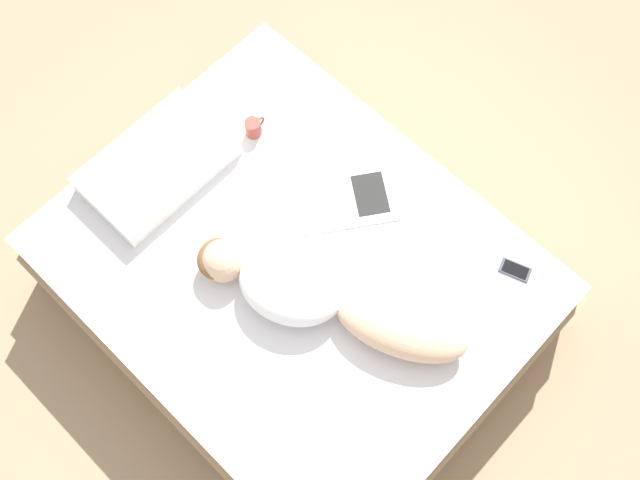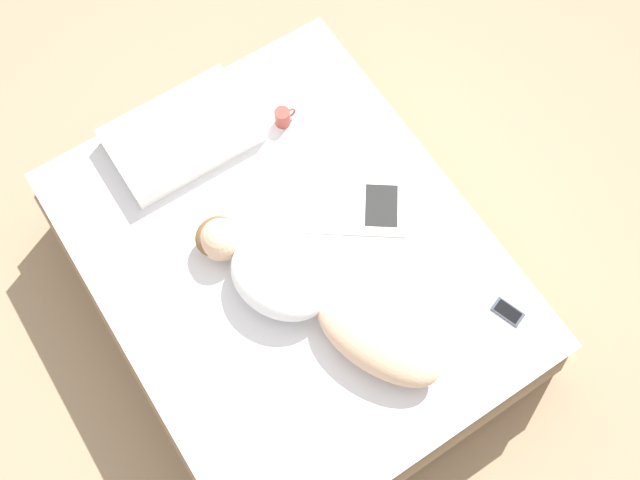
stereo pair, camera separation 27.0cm
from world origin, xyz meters
name	(u,v)px [view 1 (the left image)]	position (x,y,z in m)	size (l,w,h in m)	color
ground_plane	(298,301)	(0.00, 0.00, 0.00)	(12.00, 12.00, 0.00)	#9E8466
bed	(296,283)	(0.00, 0.00, 0.27)	(1.65, 2.04, 0.55)	tan
person	(323,296)	(-0.05, -0.21, 0.65)	(0.67, 1.16, 0.20)	#DBB28E
open_magazine	(347,198)	(0.38, 0.04, 0.56)	(0.52, 0.49, 0.01)	silver
coffee_mug	(253,127)	(0.33, 0.58, 0.60)	(0.11, 0.07, 0.09)	#993D33
cell_phone	(515,270)	(0.63, -0.71, 0.56)	(0.11, 0.15, 0.01)	#333842
pillow	(157,166)	(-0.11, 0.75, 0.61)	(0.65, 0.41, 0.11)	white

